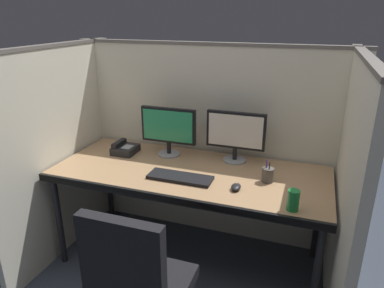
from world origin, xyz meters
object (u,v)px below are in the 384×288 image
desk_phone (125,149)px  soda_can (293,200)px  monitor_right (236,133)px  pen_cup (268,175)px  desk (189,178)px  monitor_left (168,128)px  keyboard_main (180,177)px  computer_mouse (236,187)px

desk_phone → soda_can: bearing=-19.1°
monitor_right → pen_cup: monitor_right is taller
desk → monitor_left: bearing=136.7°
monitor_right → keyboard_main: size_ratio=1.00×
monitor_left → soda_can: bearing=-28.7°
monitor_left → monitor_right: bearing=5.5°
soda_can → desk_phone: size_ratio=0.64×
monitor_left → desk_phone: monitor_left is taller
computer_mouse → pen_cup: (0.17, 0.18, 0.03)m
computer_mouse → soda_can: soda_can is taller
monitor_left → keyboard_main: monitor_left is taller
desk → desk_phone: size_ratio=10.00×
keyboard_main → monitor_right: bearing=57.1°
monitor_left → keyboard_main: size_ratio=1.00×
computer_mouse → pen_cup: 0.25m
pen_cup → monitor_left: bearing=164.4°
soda_can → desk_phone: bearing=160.9°
keyboard_main → monitor_left: bearing=122.4°
monitor_left → soda_can: (0.97, -0.53, -0.15)m
monitor_left → pen_cup: (0.79, -0.22, -0.17)m
monitor_left → desk_phone: bearing=-167.6°
monitor_left → desk_phone: size_ratio=2.26×
pen_cup → desk: bearing=-178.2°
monitor_right → desk: bearing=-132.1°
monitor_right → pen_cup: bearing=-43.7°
monitor_right → desk_phone: monitor_right is taller
desk → keyboard_main: bearing=-96.2°
soda_can → pen_cup: 0.36m
desk_phone → monitor_right: bearing=8.3°
desk → computer_mouse: size_ratio=19.79×
desk → keyboard_main: (-0.01, -0.13, 0.06)m
keyboard_main → desk_phone: (-0.58, 0.29, 0.02)m
monitor_left → soda_can: monitor_left is taller
soda_can → monitor_right: bearing=128.6°
monitor_left → pen_cup: size_ratio=2.81×
monitor_right → desk_phone: (-0.85, -0.12, -0.18)m
monitor_right → computer_mouse: size_ratio=4.48×
monitor_right → computer_mouse: (0.11, -0.44, -0.20)m
monitor_left → soda_can: 1.11m
monitor_right → desk_phone: size_ratio=2.26×
pen_cup → soda_can: bearing=-59.7°
monitor_right → computer_mouse: 0.50m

